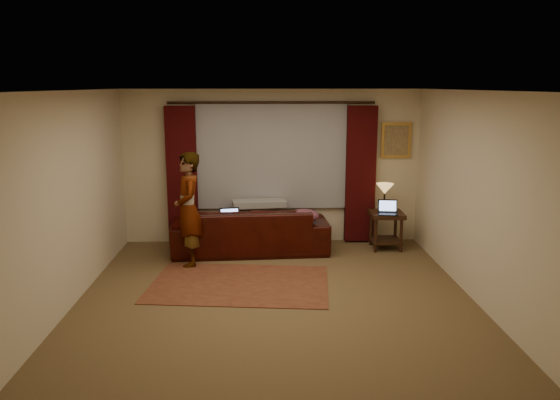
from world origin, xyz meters
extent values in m
cube|color=brown|center=(0.00, 0.00, -0.01)|extent=(5.00, 5.00, 0.01)
cube|color=silver|center=(0.00, 0.00, 2.60)|extent=(5.00, 5.00, 0.02)
cube|color=beige|center=(0.00, 2.50, 1.30)|extent=(5.00, 0.02, 2.60)
cube|color=beige|center=(0.00, -2.50, 1.30)|extent=(5.00, 0.02, 2.60)
cube|color=beige|center=(-2.50, 0.00, 1.30)|extent=(0.02, 5.00, 2.60)
cube|color=beige|center=(2.50, 0.00, 1.30)|extent=(0.02, 5.00, 2.60)
cube|color=#9899A0|center=(0.00, 2.44, 1.50)|extent=(2.50, 0.05, 1.80)
cube|color=#340707|center=(-1.50, 2.39, 1.18)|extent=(0.50, 0.14, 2.30)
cube|color=#340707|center=(1.50, 2.39, 1.18)|extent=(0.50, 0.14, 2.30)
cylinder|color=black|center=(0.00, 2.39, 2.38)|extent=(0.04, 0.04, 3.40)
cube|color=gold|center=(2.10, 2.47, 1.75)|extent=(0.50, 0.04, 0.60)
imported|color=black|center=(-0.36, 1.89, 0.50)|extent=(2.55, 1.22, 1.01)
cube|color=gray|center=(-0.22, 2.17, 1.01)|extent=(0.91, 0.46, 0.10)
ellipsoid|color=brown|center=(0.49, 1.76, 0.61)|extent=(0.55, 0.44, 0.22)
cube|color=brown|center=(-0.48, 0.39, 0.01)|extent=(2.54, 1.83, 0.01)
cube|color=black|center=(1.88, 1.98, 0.31)|extent=(0.54, 0.54, 0.62)
imported|color=gray|center=(-1.26, 1.25, 0.85)|extent=(0.60, 0.60, 1.71)
camera|label=1|loc=(-0.16, -6.66, 2.67)|focal=35.00mm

